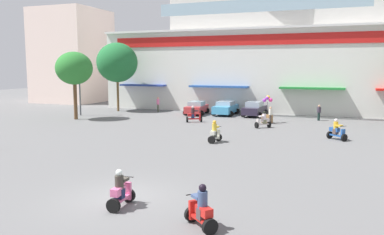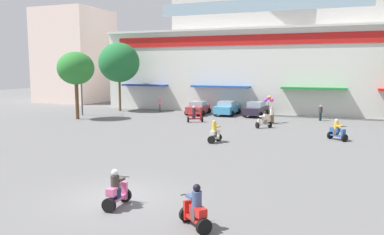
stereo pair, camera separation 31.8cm
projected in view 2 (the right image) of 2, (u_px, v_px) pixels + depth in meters
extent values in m
plane|color=slate|center=(218.00, 141.00, 27.62)|extent=(128.00, 128.00, 0.00)
cube|color=silver|center=(275.00, 71.00, 47.71)|extent=(39.60, 10.80, 9.18)
cube|color=silver|center=(277.00, 7.00, 47.23)|extent=(23.25, 9.72, 6.12)
cube|color=red|center=(267.00, 39.00, 42.23)|extent=(36.44, 0.12, 1.12)
cube|color=silver|center=(267.00, 28.00, 42.03)|extent=(39.60, 0.70, 0.24)
cube|color=#293E90|center=(145.00, 85.00, 47.71)|extent=(5.79, 1.10, 0.20)
cube|color=#244C91|center=(220.00, 87.00, 44.25)|extent=(6.77, 1.10, 0.20)
cube|color=#1F7B31|center=(313.00, 88.00, 40.61)|extent=(6.53, 1.10, 0.20)
cube|color=#99B7C6|center=(259.00, 5.00, 37.88)|extent=(20.46, 0.08, 1.22)
cube|color=#FADCCE|center=(75.00, 56.00, 58.49)|extent=(8.85, 9.24, 13.41)
cylinder|color=brown|center=(77.00, 100.00, 38.91)|extent=(0.35, 0.35, 3.81)
ellipsoid|color=#2C7B30|center=(76.00, 68.00, 38.51)|extent=(3.44, 3.76, 3.20)
cylinder|color=brown|center=(120.00, 94.00, 46.15)|extent=(0.27, 0.27, 4.00)
ellipsoid|color=#226C35|center=(119.00, 62.00, 45.69)|extent=(4.69, 4.78, 4.55)
cube|color=#B92F31|center=(198.00, 109.00, 42.88)|extent=(2.03, 4.21, 0.70)
cube|color=#8DB2BD|center=(198.00, 103.00, 42.80)|extent=(1.63, 2.15, 0.46)
cylinder|color=black|center=(194.00, 110.00, 44.36)|extent=(0.61, 0.21, 0.60)
cylinder|color=black|center=(209.00, 111.00, 43.88)|extent=(0.61, 0.21, 0.60)
cylinder|color=black|center=(187.00, 113.00, 41.96)|extent=(0.61, 0.21, 0.60)
cylinder|color=black|center=(203.00, 113.00, 41.47)|extent=(0.61, 0.21, 0.60)
cube|color=#4098C9|center=(227.00, 109.00, 42.44)|extent=(1.84, 4.29, 0.77)
cube|color=#A4B7C6|center=(227.00, 103.00, 42.37)|extent=(1.57, 2.15, 0.46)
cylinder|color=black|center=(223.00, 111.00, 44.04)|extent=(0.60, 0.17, 0.60)
cylinder|color=black|center=(238.00, 111.00, 43.39)|extent=(0.60, 0.17, 0.60)
cylinder|color=black|center=(215.00, 113.00, 41.59)|extent=(0.60, 0.17, 0.60)
cylinder|color=black|center=(232.00, 114.00, 40.93)|extent=(0.60, 0.17, 0.60)
cube|color=#261F31|center=(256.00, 110.00, 41.40)|extent=(1.92, 4.32, 0.72)
cube|color=#9DB0BE|center=(256.00, 104.00, 41.32)|extent=(1.57, 2.19, 0.56)
cylinder|color=black|center=(252.00, 112.00, 42.98)|extent=(0.61, 0.20, 0.60)
cylinder|color=black|center=(267.00, 112.00, 42.28)|extent=(0.61, 0.20, 0.60)
cylinder|color=black|center=(245.00, 114.00, 40.61)|extent=(0.61, 0.20, 0.60)
cylinder|color=black|center=(261.00, 115.00, 39.91)|extent=(0.61, 0.20, 0.60)
cylinder|color=black|center=(202.00, 119.00, 37.02)|extent=(0.37, 0.53, 0.52)
cylinder|color=black|center=(188.00, 119.00, 36.88)|extent=(0.37, 0.53, 0.52)
cube|color=red|center=(195.00, 119.00, 36.94)|extent=(1.16, 0.79, 0.10)
cube|color=red|center=(193.00, 115.00, 36.87)|extent=(0.80, 0.61, 0.28)
cube|color=red|center=(201.00, 117.00, 36.98)|extent=(0.27, 0.35, 0.68)
cylinder|color=black|center=(201.00, 111.00, 36.91)|extent=(0.27, 0.48, 0.04)
cube|color=navy|center=(194.00, 116.00, 36.90)|extent=(0.40, 0.41, 0.36)
cylinder|color=#382226|center=(194.00, 111.00, 36.84)|extent=(0.43, 0.43, 0.57)
sphere|color=silver|center=(194.00, 107.00, 36.79)|extent=(0.25, 0.25, 0.25)
cube|color=#382226|center=(197.00, 111.00, 36.86)|extent=(0.55, 0.50, 0.10)
cylinder|color=black|center=(187.00, 214.00, 13.18)|extent=(0.45, 0.49, 0.52)
cylinder|color=black|center=(204.00, 227.00, 12.13)|extent=(0.45, 0.49, 0.52)
cube|color=red|center=(195.00, 218.00, 12.65)|extent=(0.97, 0.90, 0.10)
cube|color=red|center=(198.00, 211.00, 12.42)|extent=(0.70, 0.67, 0.28)
cube|color=red|center=(188.00, 210.00, 13.05)|extent=(0.32, 0.33, 0.63)
cylinder|color=black|center=(188.00, 194.00, 13.01)|extent=(0.37, 0.41, 0.04)
cube|color=#4C4041|center=(197.00, 214.00, 12.52)|extent=(0.42, 0.43, 0.36)
cylinder|color=#3F527A|center=(197.00, 200.00, 12.46)|extent=(0.45, 0.45, 0.55)
sphere|color=black|center=(197.00, 188.00, 12.41)|extent=(0.25, 0.25, 0.25)
cube|color=#3F527A|center=(193.00, 196.00, 12.69)|extent=(0.55, 0.55, 0.10)
cylinder|color=black|center=(345.00, 138.00, 27.28)|extent=(0.45, 0.49, 0.52)
cylinder|color=black|center=(330.00, 135.00, 28.42)|extent=(0.45, 0.49, 0.52)
cube|color=#23519E|center=(337.00, 136.00, 27.84)|extent=(1.05, 0.96, 0.10)
cube|color=#23519E|center=(335.00, 130.00, 28.00)|extent=(0.75, 0.70, 0.28)
cube|color=#23519E|center=(343.00, 134.00, 27.36)|extent=(0.32, 0.33, 0.69)
cylinder|color=black|center=(344.00, 127.00, 27.27)|extent=(0.37, 0.42, 0.04)
cube|color=brown|center=(336.00, 132.00, 27.92)|extent=(0.42, 0.43, 0.36)
cylinder|color=gold|center=(336.00, 126.00, 27.87)|extent=(0.45, 0.45, 0.51)
sphere|color=silver|center=(337.00, 121.00, 27.82)|extent=(0.25, 0.25, 0.25)
cube|color=gold|center=(340.00, 126.00, 27.61)|extent=(0.56, 0.55, 0.10)
cylinder|color=black|center=(125.00, 195.00, 15.14)|extent=(0.53, 0.17, 0.52)
cylinder|color=black|center=(109.00, 205.00, 14.01)|extent=(0.53, 0.17, 0.52)
cube|color=#DE6194|center=(117.00, 198.00, 14.57)|extent=(0.34, 1.07, 0.10)
cube|color=#DE6194|center=(114.00, 191.00, 14.32)|extent=(0.34, 0.69, 0.28)
cube|color=#DE6194|center=(123.00, 190.00, 15.00)|extent=(0.33, 0.16, 0.67)
cylinder|color=black|center=(123.00, 176.00, 14.96)|extent=(0.52, 0.07, 0.04)
cube|color=#1C264A|center=(115.00, 193.00, 14.43)|extent=(0.34, 0.30, 0.36)
cylinder|color=#3A352E|center=(115.00, 182.00, 14.37)|extent=(0.34, 0.34, 0.48)
sphere|color=silver|center=(115.00, 172.00, 14.33)|extent=(0.25, 0.25, 0.25)
cube|color=#3A352E|center=(119.00, 179.00, 14.62)|extent=(0.36, 0.46, 0.10)
cylinder|color=black|center=(257.00, 125.00, 33.25)|extent=(0.44, 0.49, 0.52)
cylinder|color=black|center=(270.00, 125.00, 33.60)|extent=(0.44, 0.49, 0.52)
cube|color=beige|center=(264.00, 124.00, 33.41)|extent=(0.98, 0.87, 0.10)
cube|color=beige|center=(266.00, 120.00, 33.43)|extent=(0.70, 0.65, 0.28)
cube|color=beige|center=(259.00, 123.00, 33.25)|extent=(0.31, 0.34, 0.64)
cylinder|color=black|center=(259.00, 117.00, 33.18)|extent=(0.35, 0.43, 0.04)
cube|color=#706F51|center=(265.00, 122.00, 33.42)|extent=(0.42, 0.42, 0.36)
cylinder|color=silver|center=(265.00, 117.00, 33.37)|extent=(0.45, 0.45, 0.49)
sphere|color=black|center=(265.00, 113.00, 33.32)|extent=(0.25, 0.25, 0.25)
cube|color=silver|center=(262.00, 117.00, 33.29)|extent=(0.56, 0.54, 0.10)
cylinder|color=black|center=(218.00, 137.00, 27.57)|extent=(0.53, 0.20, 0.52)
cylinder|color=black|center=(211.00, 140.00, 26.56)|extent=(0.53, 0.20, 0.52)
cube|color=beige|center=(215.00, 138.00, 27.06)|extent=(0.39, 1.04, 0.10)
cube|color=beige|center=(214.00, 133.00, 26.83)|extent=(0.37, 0.67, 0.28)
cube|color=beige|center=(218.00, 134.00, 27.44)|extent=(0.33, 0.17, 0.68)
cylinder|color=black|center=(218.00, 126.00, 27.39)|extent=(0.52, 0.09, 0.04)
cube|color=#4C4F45|center=(214.00, 134.00, 26.92)|extent=(0.35, 0.31, 0.36)
cylinder|color=gold|center=(214.00, 128.00, 26.86)|extent=(0.35, 0.35, 0.54)
sphere|color=gold|center=(214.00, 122.00, 26.82)|extent=(0.25, 0.25, 0.25)
cube|color=gold|center=(216.00, 127.00, 27.08)|extent=(0.38, 0.47, 0.10)
cylinder|color=#474F3E|center=(160.00, 108.00, 45.21)|extent=(0.26, 0.26, 0.87)
cylinder|color=pink|center=(160.00, 102.00, 45.11)|extent=(0.43, 0.43, 0.62)
sphere|color=tan|center=(160.00, 98.00, 45.06)|extent=(0.22, 0.22, 0.22)
cylinder|color=#483E39|center=(271.00, 120.00, 35.71)|extent=(0.27, 0.27, 0.82)
cylinder|color=silver|center=(272.00, 112.00, 35.62)|extent=(0.44, 0.44, 0.55)
sphere|color=tan|center=(272.00, 108.00, 35.57)|extent=(0.21, 0.21, 0.21)
cylinder|color=black|center=(320.00, 117.00, 37.90)|extent=(0.29, 0.29, 0.78)
cylinder|color=#3A323F|center=(321.00, 110.00, 37.82)|extent=(0.47, 0.47, 0.53)
sphere|color=tan|center=(321.00, 106.00, 37.77)|extent=(0.22, 0.22, 0.22)
cylinder|color=#474C51|center=(81.00, 86.00, 41.89)|extent=(0.16, 0.16, 6.21)
ellipsoid|color=silver|center=(80.00, 55.00, 41.47)|extent=(0.40, 0.40, 0.28)
cube|color=#9B6E40|center=(268.00, 119.00, 36.38)|extent=(1.02, 0.81, 0.75)
cylinder|color=#4C4C4C|center=(268.00, 108.00, 36.26)|extent=(0.04, 0.04, 1.20)
sphere|color=#EE388E|center=(272.00, 100.00, 36.11)|extent=(0.36, 0.36, 0.36)
sphere|color=yellow|center=(269.00, 98.00, 36.35)|extent=(0.38, 0.38, 0.38)
sphere|color=purple|center=(265.00, 100.00, 36.23)|extent=(0.34, 0.34, 0.34)
sphere|color=purple|center=(268.00, 98.00, 36.04)|extent=(0.32, 0.32, 0.32)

